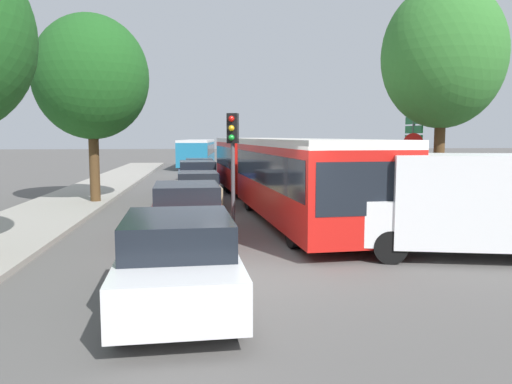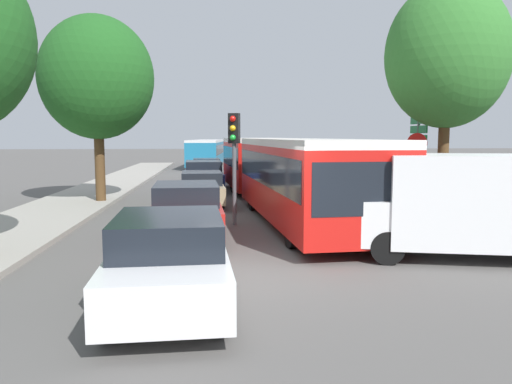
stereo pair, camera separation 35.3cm
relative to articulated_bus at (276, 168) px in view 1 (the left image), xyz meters
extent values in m
plane|color=#565451|center=(-1.56, -9.29, -1.52)|extent=(200.00, 200.00, 0.00)
cube|color=#9E998E|center=(-8.15, 8.19, -1.45)|extent=(3.20, 44.95, 0.14)
cube|color=red|center=(0.29, -3.82, -0.16)|extent=(3.40, 10.07, 2.13)
cube|color=black|center=(0.29, -3.82, 0.22)|extent=(3.39, 9.67, 0.94)
cube|color=silver|center=(0.29, -3.82, 1.01)|extent=(3.40, 10.07, 0.21)
cube|color=red|center=(-0.42, 5.53, -0.16)|extent=(3.17, 6.95, 2.13)
cube|color=black|center=(-0.42, 5.53, 0.22)|extent=(3.17, 6.68, 0.94)
cube|color=silver|center=(-0.42, 5.53, 1.01)|extent=(3.17, 6.95, 0.21)
cylinder|color=black|center=(-0.13, 1.64, -0.16)|extent=(2.04, 1.19, 1.96)
cube|color=black|center=(0.67, -8.71, 0.09)|extent=(2.34, 0.28, 1.15)
cylinder|color=black|center=(1.65, -6.89, -1.00)|extent=(0.39, 1.06, 1.04)
cylinder|color=black|center=(-0.58, -7.06, -1.00)|extent=(0.39, 1.06, 1.04)
cylinder|color=black|center=(1.16, -0.57, -1.00)|extent=(0.39, 1.06, 1.04)
cylinder|color=black|center=(-1.06, -0.74, -1.00)|extent=(0.39, 1.06, 1.04)
cylinder|color=black|center=(0.69, 5.62, -1.00)|extent=(0.39, 1.06, 1.04)
cylinder|color=black|center=(-1.54, 5.44, -1.00)|extent=(0.39, 1.06, 1.04)
cube|color=teal|center=(-3.22, 25.66, -0.28)|extent=(3.28, 11.29, 1.94)
cube|color=black|center=(-3.22, 25.66, 0.07)|extent=(3.26, 10.74, 0.81)
cube|color=silver|center=(-3.22, 25.66, 0.78)|extent=(3.28, 11.29, 0.19)
cylinder|color=black|center=(-3.99, 29.41, -1.03)|extent=(0.36, 0.99, 0.97)
cylinder|color=black|center=(-1.92, 29.26, -1.03)|extent=(0.36, 0.99, 0.97)
cylinder|color=black|center=(-4.50, 22.41, -1.03)|extent=(0.36, 0.99, 0.97)
cylinder|color=black|center=(-2.43, 22.25, -1.03)|extent=(0.36, 0.99, 0.97)
cube|color=white|center=(-3.21, -10.94, -0.91)|extent=(1.98, 4.30, 0.68)
cube|color=black|center=(-3.21, -11.04, -0.31)|extent=(1.75, 2.29, 0.52)
cylinder|color=black|center=(-4.02, -9.63, -1.20)|extent=(0.25, 0.65, 0.64)
cylinder|color=black|center=(-2.52, -9.56, -1.20)|extent=(0.25, 0.65, 0.64)
cylinder|color=black|center=(-3.90, -12.33, -1.20)|extent=(0.25, 0.65, 0.64)
cylinder|color=black|center=(-2.40, -12.26, -1.20)|extent=(0.25, 0.65, 0.64)
cube|color=#B21E19|center=(-3.24, -5.59, -0.91)|extent=(1.98, 4.30, 0.68)
cube|color=black|center=(-3.23, -5.69, -0.31)|extent=(1.75, 2.29, 0.52)
cylinder|color=black|center=(-4.05, -4.27, -1.20)|extent=(0.25, 0.65, 0.64)
cylinder|color=black|center=(-2.55, -4.20, -1.20)|extent=(0.25, 0.65, 0.64)
cylinder|color=black|center=(-3.93, -6.97, -1.20)|extent=(0.25, 0.65, 0.64)
cylinder|color=black|center=(-2.42, -6.91, -1.20)|extent=(0.25, 0.65, 0.64)
cube|color=tan|center=(-3.00, 0.58, -0.96)|extent=(1.82, 3.94, 0.63)
cube|color=black|center=(-2.99, 0.49, -0.41)|extent=(1.60, 2.09, 0.48)
cylinder|color=black|center=(-3.74, 1.78, -1.22)|extent=(0.23, 0.60, 0.59)
cylinder|color=black|center=(-2.37, 1.85, -1.22)|extent=(0.23, 0.60, 0.59)
cylinder|color=black|center=(-3.63, -0.69, -1.22)|extent=(0.23, 0.60, 0.59)
cylinder|color=black|center=(-2.25, -0.63, -1.22)|extent=(0.23, 0.60, 0.59)
cube|color=navy|center=(-3.05, 5.77, -0.90)|extent=(2.04, 4.43, 0.70)
cube|color=black|center=(-3.04, 5.66, -0.27)|extent=(1.80, 2.35, 0.54)
cylinder|color=black|center=(-3.89, 7.12, -1.19)|extent=(0.26, 0.67, 0.66)
cylinder|color=black|center=(-2.34, 7.19, -1.19)|extent=(0.26, 0.67, 0.66)
cylinder|color=black|center=(-3.76, 4.34, -1.19)|extent=(0.26, 0.67, 0.66)
cylinder|color=black|center=(-2.21, 4.41, -1.19)|extent=(0.26, 0.67, 0.66)
cube|color=#284799|center=(-3.00, 11.39, -0.95)|extent=(1.86, 4.05, 0.64)
cube|color=black|center=(-3.00, 11.29, -0.38)|extent=(1.64, 2.15, 0.49)
cylinder|color=black|center=(-3.77, 12.63, -1.21)|extent=(0.24, 0.61, 0.61)
cylinder|color=black|center=(-2.35, 12.69, -1.21)|extent=(0.24, 0.61, 0.61)
cylinder|color=black|center=(-3.65, 10.08, -1.21)|extent=(0.24, 0.61, 0.61)
cylinder|color=black|center=(-2.24, 10.15, -1.21)|extent=(0.24, 0.61, 0.61)
cube|color=white|center=(3.40, -8.42, -0.21)|extent=(4.44, 2.86, 2.00)
cube|color=white|center=(0.96, -7.86, -0.68)|extent=(1.30, 2.05, 1.00)
cylinder|color=black|center=(1.16, -8.77, -1.16)|extent=(0.76, 0.39, 0.72)
cylinder|color=black|center=(1.54, -7.13, -1.16)|extent=(0.76, 0.39, 0.72)
cylinder|color=#56595E|center=(-1.88, -3.74, 0.18)|extent=(0.12, 0.12, 3.40)
cube|color=black|center=(-1.88, -3.74, 1.43)|extent=(0.38, 0.33, 0.90)
sphere|color=red|center=(-1.93, -3.88, 1.71)|extent=(0.18, 0.18, 0.18)
sphere|color=#EAAD14|center=(-1.93, -3.88, 1.43)|extent=(0.18, 0.18, 0.18)
sphere|color=green|center=(-1.93, -3.88, 1.15)|extent=(0.18, 0.18, 0.18)
cylinder|color=#56595E|center=(4.17, -2.89, -0.32)|extent=(0.08, 0.08, 2.40)
cylinder|color=red|center=(4.17, -2.89, 0.95)|extent=(0.70, 0.03, 0.70)
cube|color=white|center=(4.17, -2.91, 0.95)|extent=(0.50, 0.04, 0.14)
cylinder|color=#56595E|center=(4.99, -1.01, 0.28)|extent=(0.10, 0.10, 3.60)
cube|color=#197A38|center=(4.99, -1.01, 1.78)|extent=(0.08, 1.40, 0.28)
cube|color=#197A38|center=(4.99, -1.01, 1.44)|extent=(0.08, 1.40, 0.28)
cube|color=#197A38|center=(4.99, -1.01, 1.10)|extent=(0.08, 1.40, 0.28)
cylinder|color=#51381E|center=(-7.07, 1.50, 0.08)|extent=(0.39, 0.39, 3.20)
ellipsoid|color=#1E561E|center=(-7.07, 1.50, 3.48)|extent=(4.43, 4.43, 4.82)
cylinder|color=#51381E|center=(4.99, -3.06, 0.26)|extent=(0.35, 0.35, 3.55)
ellipsoid|color=#33752D|center=(4.99, -3.06, 3.78)|extent=(3.93, 3.93, 4.66)
camera|label=1|loc=(-2.81, -18.85, 1.19)|focal=35.00mm
camera|label=2|loc=(-2.46, -18.88, 1.19)|focal=35.00mm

